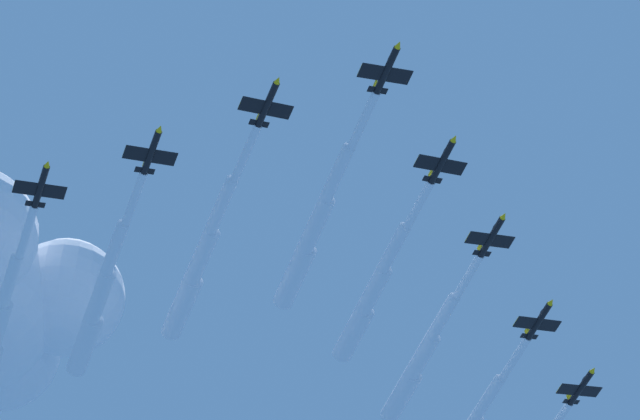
{
  "coord_description": "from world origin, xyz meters",
  "views": [
    {
      "loc": [
        -163.33,
        6.95,
        24.81
      ],
      "look_at": [
        0.0,
        0.0,
        215.56
      ],
      "focal_mm": 87.16,
      "sensor_mm": 36.0,
      "label": 1
    }
  ],
  "objects_px": {
    "jet_starboard_inner": "(201,260)",
    "jet_starboard_mid": "(99,300)",
    "jet_lead": "(315,228)",
    "jet_port_inner": "(373,292)",
    "jet_port_mid": "(422,358)"
  },
  "relations": [
    {
      "from": "jet_starboard_inner",
      "to": "jet_starboard_mid",
      "type": "xyz_separation_m",
      "value": [
        7.51,
        17.09,
        -2.61
      ]
    },
    {
      "from": "jet_lead",
      "to": "jet_port_inner",
      "type": "xyz_separation_m",
      "value": [
        13.71,
        -10.44,
        -0.42
      ]
    },
    {
      "from": "jet_lead",
      "to": "jet_starboard_inner",
      "type": "relative_size",
      "value": 0.98
    },
    {
      "from": "jet_starboard_inner",
      "to": "jet_port_inner",
      "type": "bearing_deg",
      "value": -80.83
    },
    {
      "from": "jet_port_inner",
      "to": "jet_port_mid",
      "type": "relative_size",
      "value": 0.99
    },
    {
      "from": "jet_lead",
      "to": "jet_starboard_inner",
      "type": "height_order",
      "value": "jet_starboard_inner"
    },
    {
      "from": "jet_port_inner",
      "to": "jet_port_mid",
      "type": "xyz_separation_m",
      "value": [
        17.34,
        -9.8,
        1.66
      ]
    },
    {
      "from": "jet_starboard_inner",
      "to": "jet_port_mid",
      "type": "height_order",
      "value": "jet_port_mid"
    },
    {
      "from": "jet_port_mid",
      "to": "jet_starboard_inner",
      "type": "bearing_deg",
      "value": 119.43
    },
    {
      "from": "jet_port_mid",
      "to": "jet_lead",
      "type": "bearing_deg",
      "value": 146.89
    },
    {
      "from": "jet_lead",
      "to": "jet_starboard_inner",
      "type": "bearing_deg",
      "value": 64.57
    },
    {
      "from": "jet_starboard_inner",
      "to": "jet_lead",
      "type": "bearing_deg",
      "value": -115.43
    },
    {
      "from": "jet_starboard_mid",
      "to": "jet_starboard_inner",
      "type": "bearing_deg",
      "value": -113.71
    },
    {
      "from": "jet_lead",
      "to": "jet_starboard_mid",
      "type": "bearing_deg",
      "value": 65.38
    },
    {
      "from": "jet_port_inner",
      "to": "jet_port_mid",
      "type": "distance_m",
      "value": 19.99
    }
  ]
}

